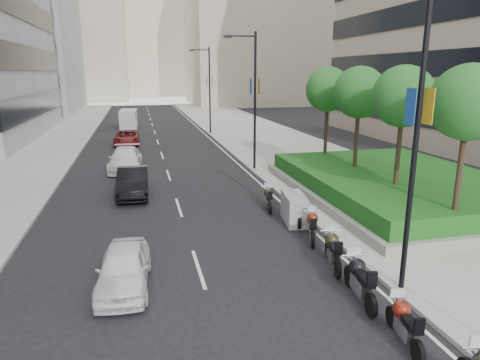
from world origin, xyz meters
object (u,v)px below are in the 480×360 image
object	(u,v)px
car_a	(124,268)
car_c	(125,159)
lamp_post_0	(412,126)
car_d	(127,138)
car_b	(133,182)
lamp_post_1	(253,95)
motorcycle_2	(360,280)
motorcycle_6	(269,198)
motorcycle_4	(312,226)
motorcycle_1	(404,323)
motorcycle_3	(333,250)
motorcycle_5	(294,209)
lamp_post_2	(208,86)
delivery_van	(129,119)

from	to	relation	value
car_a	car_c	world-z (taller)	car_c
lamp_post_0	car_d	world-z (taller)	lamp_post_0
lamp_post_0	car_b	size ratio (longest dim) A/B	1.98
lamp_post_1	motorcycle_2	world-z (taller)	lamp_post_1
car_d	motorcycle_2	bearing A→B (deg)	-75.76
motorcycle_6	car_b	world-z (taller)	car_b
lamp_post_0	motorcycle_4	world-z (taller)	lamp_post_0
motorcycle_1	motorcycle_3	xyz separation A→B (m)	(0.17, 4.38, 0.06)
motorcycle_3	motorcycle_5	size ratio (longest dim) A/B	1.00
motorcycle_5	car_a	world-z (taller)	car_a
lamp_post_2	motorcycle_1	distance (m)	37.56
motorcycle_6	car_c	world-z (taller)	car_c
motorcycle_2	motorcycle_1	bearing A→B (deg)	-171.20
lamp_post_2	motorcycle_2	size ratio (longest dim) A/B	3.78
motorcycle_6	delivery_van	distance (m)	34.91
motorcycle_2	motorcycle_6	world-z (taller)	motorcycle_2
lamp_post_0	motorcycle_5	xyz separation A→B (m)	(-0.86, 6.60, -4.43)
car_a	car_b	xyz separation A→B (m)	(0.23, 10.42, 0.10)
car_a	motorcycle_4	bearing A→B (deg)	21.47
lamp_post_1	lamp_post_2	size ratio (longest dim) A/B	1.00
motorcycle_1	delivery_van	world-z (taller)	delivery_van
lamp_post_2	motorcycle_2	world-z (taller)	lamp_post_2
motorcycle_2	car_b	xyz separation A→B (m)	(-6.49, 12.78, 0.11)
lamp_post_2	motorcycle_1	bearing A→B (deg)	-91.99
lamp_post_1	motorcycle_4	bearing A→B (deg)	-93.96
lamp_post_1	motorcycle_2	size ratio (longest dim) A/B	3.78
lamp_post_0	car_d	xyz separation A→B (m)	(-8.47, 29.85, -4.40)
delivery_van	motorcycle_6	bearing A→B (deg)	-75.48
lamp_post_1	motorcycle_1	distance (m)	19.83
motorcycle_3	motorcycle_4	bearing A→B (deg)	7.77
motorcycle_5	delivery_van	xyz separation A→B (m)	(-7.60, 36.34, 0.33)
car_d	motorcycle_5	bearing A→B (deg)	-71.02
lamp_post_0	lamp_post_1	distance (m)	17.00
lamp_post_0	motorcycle_6	world-z (taller)	lamp_post_0
car_a	delivery_van	bearing A→B (deg)	94.40
motorcycle_5	delivery_van	world-z (taller)	delivery_van
motorcycle_2	delivery_van	size ratio (longest dim) A/B	0.47
lamp_post_1	motorcycle_1	world-z (taller)	lamp_post_1
lamp_post_1	lamp_post_2	world-z (taller)	same
car_d	lamp_post_1	bearing A→B (deg)	-55.76
lamp_post_2	motorcycle_6	world-z (taller)	lamp_post_2
motorcycle_3	motorcycle_4	size ratio (longest dim) A/B	1.10
car_b	motorcycle_4	bearing A→B (deg)	-48.30
motorcycle_4	delivery_van	xyz separation A→B (m)	(-7.59, 38.41, 0.40)
lamp_post_0	car_d	distance (m)	31.34
motorcycle_1	motorcycle_4	bearing A→B (deg)	6.00
motorcycle_3	car_d	bearing A→B (deg)	28.73
motorcycle_6	car_c	bearing A→B (deg)	45.29
car_b	delivery_van	world-z (taller)	delivery_van
motorcycle_1	motorcycle_5	distance (m)	8.87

